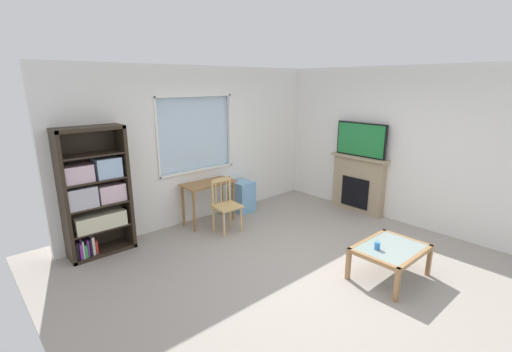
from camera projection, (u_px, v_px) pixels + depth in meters
ground at (300, 265)px, 4.87m from camera, size 6.01×5.91×0.02m
wall_back_with_window at (199, 146)px, 6.30m from camera, size 5.01×0.15×2.70m
wall_right at (400, 146)px, 6.17m from camera, size 0.12×5.11×2.70m
bookshelf at (95, 196)px, 5.00m from camera, size 0.90×0.38×1.85m
desk_under_window at (208, 189)px, 6.18m from camera, size 0.93×0.45×0.74m
wooden_chair at (226, 205)px, 5.84m from camera, size 0.44×0.42×0.90m
plastic_drawer_unit at (242, 196)px, 6.83m from camera, size 0.35×0.40×0.59m
fireplace at (358, 184)px, 6.77m from camera, size 0.26×1.14×1.08m
tv at (361, 140)px, 6.53m from camera, size 0.06×1.01×0.63m
coffee_table at (390, 251)px, 4.47m from camera, size 0.90×0.70×0.42m
sippy_cup at (377, 246)px, 4.38m from camera, size 0.07×0.07×0.09m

